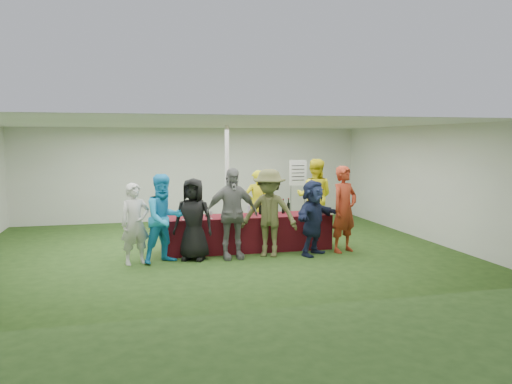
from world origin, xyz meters
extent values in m
plane|color=#284719|center=(0.00, 0.00, 0.00)|extent=(60.00, 60.00, 0.00)
plane|color=white|center=(0.00, 4.00, 1.35)|extent=(10.00, 0.00, 10.00)
plane|color=white|center=(0.00, -4.00, 1.35)|extent=(10.00, 0.00, 10.00)
plane|color=white|center=(5.00, 0.00, 1.35)|extent=(0.00, 8.00, 8.00)
plane|color=white|center=(0.00, 0.00, 2.70)|extent=(10.00, 10.00, 0.00)
cylinder|color=silver|center=(0.50, 1.20, 1.35)|extent=(0.10, 0.10, 2.70)
cube|color=#520E14|center=(0.65, -0.28, 0.38)|extent=(3.60, 0.80, 0.75)
cylinder|color=black|center=(0.97, -0.18, 0.86)|extent=(0.07, 0.07, 0.22)
cylinder|color=black|center=(0.97, -0.18, 1.01)|extent=(0.03, 0.03, 0.08)
cylinder|color=maroon|center=(0.97, -0.18, 1.06)|extent=(0.03, 0.03, 0.02)
cylinder|color=black|center=(1.07, -0.13, 0.86)|extent=(0.07, 0.07, 0.22)
cylinder|color=black|center=(1.07, -0.13, 1.01)|extent=(0.03, 0.03, 0.08)
cylinder|color=maroon|center=(1.07, -0.13, 1.06)|extent=(0.03, 0.03, 0.02)
cylinder|color=black|center=(1.22, -0.16, 0.86)|extent=(0.07, 0.07, 0.22)
cylinder|color=black|center=(1.22, -0.16, 1.01)|extent=(0.03, 0.03, 0.08)
cylinder|color=maroon|center=(1.22, -0.16, 1.06)|extent=(0.03, 0.03, 0.02)
cylinder|color=black|center=(1.30, -0.13, 0.86)|extent=(0.07, 0.07, 0.22)
cylinder|color=black|center=(1.30, -0.13, 1.01)|extent=(0.03, 0.03, 0.08)
cylinder|color=maroon|center=(1.30, -0.13, 1.06)|extent=(0.03, 0.03, 0.02)
cylinder|color=black|center=(1.49, -0.17, 0.86)|extent=(0.07, 0.07, 0.22)
cylinder|color=black|center=(1.49, -0.17, 1.01)|extent=(0.03, 0.03, 0.08)
cylinder|color=maroon|center=(1.49, -0.17, 1.06)|extent=(0.03, 0.03, 0.02)
cylinder|color=black|center=(1.64, -0.10, 0.86)|extent=(0.07, 0.07, 0.22)
cylinder|color=black|center=(1.64, -0.10, 1.01)|extent=(0.03, 0.03, 0.08)
cylinder|color=maroon|center=(1.64, -0.10, 1.06)|extent=(0.03, 0.03, 0.02)
cylinder|color=silver|center=(-0.73, -0.54, 0.75)|extent=(0.06, 0.06, 0.00)
cylinder|color=silver|center=(-0.73, -0.54, 0.79)|extent=(0.01, 0.01, 0.07)
cylinder|color=silver|center=(-0.73, -0.54, 0.87)|extent=(0.06, 0.06, 0.08)
cylinder|color=#490708|center=(-0.73, -0.54, 0.84)|extent=(0.05, 0.05, 0.02)
cylinder|color=silver|center=(-0.44, -0.56, 0.75)|extent=(0.06, 0.06, 0.00)
cylinder|color=silver|center=(-0.44, -0.56, 0.79)|extent=(0.01, 0.01, 0.07)
cylinder|color=silver|center=(-0.44, -0.56, 0.87)|extent=(0.06, 0.06, 0.08)
cylinder|color=#490708|center=(-0.44, -0.56, 0.84)|extent=(0.05, 0.05, 0.02)
cylinder|color=silver|center=(-0.17, -0.52, 0.75)|extent=(0.06, 0.06, 0.00)
cylinder|color=silver|center=(-0.17, -0.52, 0.79)|extent=(0.01, 0.01, 0.07)
cylinder|color=silver|center=(-0.17, -0.52, 0.87)|extent=(0.06, 0.06, 0.08)
cylinder|color=#490708|center=(-0.17, -0.52, 0.84)|extent=(0.05, 0.05, 0.02)
cylinder|color=silver|center=(0.36, -0.53, 0.75)|extent=(0.06, 0.06, 0.00)
cylinder|color=silver|center=(0.36, -0.53, 0.79)|extent=(0.01, 0.01, 0.07)
cylinder|color=silver|center=(0.36, -0.53, 0.87)|extent=(0.06, 0.06, 0.08)
cylinder|color=#490708|center=(0.36, -0.53, 0.84)|extent=(0.05, 0.05, 0.02)
cylinder|color=silver|center=(1.98, -0.53, 0.75)|extent=(0.06, 0.06, 0.00)
cylinder|color=silver|center=(1.98, -0.53, 0.79)|extent=(0.01, 0.01, 0.07)
cylinder|color=silver|center=(1.98, -0.53, 0.87)|extent=(0.06, 0.06, 0.08)
cylinder|color=#490708|center=(1.98, -0.53, 0.84)|extent=(0.05, 0.05, 0.02)
cylinder|color=silver|center=(-0.64, -0.54, 0.75)|extent=(0.06, 0.06, 0.00)
cylinder|color=silver|center=(-0.64, -0.54, 0.79)|extent=(0.01, 0.01, 0.07)
cylinder|color=silver|center=(-0.64, -0.54, 0.87)|extent=(0.06, 0.06, 0.08)
cylinder|color=silver|center=(0.71, -0.20, 0.85)|extent=(0.07, 0.07, 0.20)
cylinder|color=silver|center=(0.71, -0.20, 0.96)|extent=(0.03, 0.03, 0.03)
cube|color=white|center=(2.18, -0.23, 0.77)|extent=(0.25, 0.18, 0.03)
cylinder|color=slate|center=(2.21, -0.50, 0.84)|extent=(0.26, 0.26, 0.18)
cylinder|color=slate|center=(2.52, 2.47, 0.55)|extent=(0.02, 0.02, 1.10)
cylinder|color=slate|center=(2.92, 2.47, 0.55)|extent=(0.02, 0.02, 1.10)
cube|color=white|center=(2.72, 2.47, 1.45)|extent=(0.50, 0.02, 0.70)
cube|color=black|center=(2.72, 2.45, 1.65)|extent=(0.36, 0.01, 0.02)
cube|color=black|center=(2.72, 2.45, 1.55)|extent=(0.36, 0.01, 0.02)
cube|color=black|center=(2.72, 2.45, 1.45)|extent=(0.36, 0.01, 0.02)
cube|color=black|center=(2.72, 2.45, 1.35)|extent=(0.36, 0.01, 0.02)
cube|color=black|center=(2.72, 2.45, 1.25)|extent=(0.36, 0.01, 0.02)
imported|color=#CBC812|center=(1.17, 0.91, 0.82)|extent=(0.62, 0.43, 1.64)
imported|color=yellow|center=(2.72, 1.14, 0.94)|extent=(1.14, 1.05, 1.89)
imported|color=silver|center=(-1.68, -0.94, 0.78)|extent=(0.65, 0.53, 1.55)
imported|color=#1E99DB|center=(-1.14, -0.96, 0.86)|extent=(1.03, 0.94, 1.71)
imported|color=black|center=(-0.57, -0.86, 0.81)|extent=(0.93, 0.79, 1.62)
imported|color=slate|center=(0.18, -0.95, 0.91)|extent=(1.09, 0.52, 1.82)
imported|color=#4F4F2A|center=(0.96, -0.94, 0.89)|extent=(1.33, 1.10, 1.78)
imported|color=#1A2343|center=(1.86, -1.05, 0.78)|extent=(1.40, 1.27, 1.55)
imported|color=maroon|center=(2.60, -0.94, 0.91)|extent=(0.78, 0.67, 1.82)
camera|label=1|loc=(-1.71, -10.55, 2.38)|focal=35.00mm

